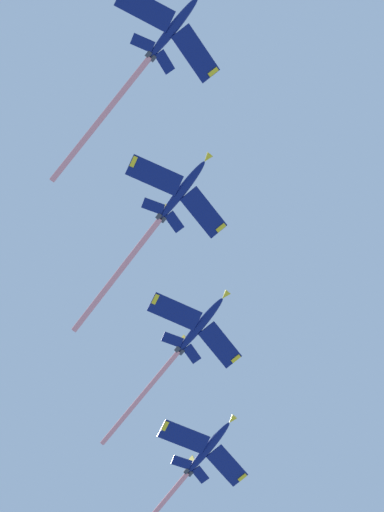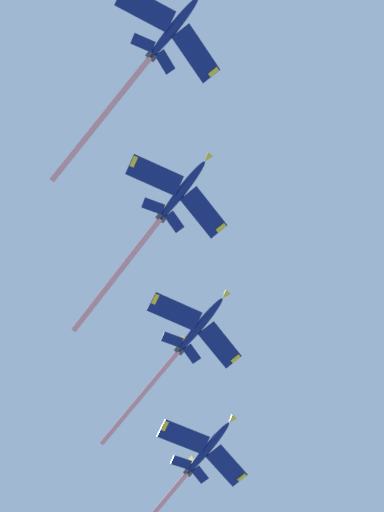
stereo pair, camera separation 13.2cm
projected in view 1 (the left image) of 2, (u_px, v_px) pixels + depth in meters
jet_lead at (151, 56)px, 133.54m from camera, size 36.18×19.96×14.00m
jet_second at (161, 217)px, 140.98m from camera, size 35.43×19.86×12.79m
jet_third at (186, 343)px, 147.57m from camera, size 33.10×19.95×12.10m
jet_fourth at (189, 471)px, 154.58m from camera, size 37.03×19.93×13.64m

